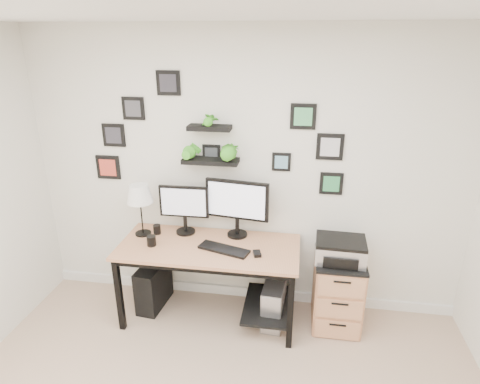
% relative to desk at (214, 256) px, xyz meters
% --- Properties ---
extents(room, '(4.00, 4.00, 4.00)m').
position_rel_desk_xyz_m(room, '(0.24, 0.32, -0.58)').
color(room, tan).
rests_on(room, ground).
extents(desk, '(1.60, 0.70, 0.75)m').
position_rel_desk_xyz_m(desk, '(0.00, 0.00, 0.00)').
color(desk, tan).
rests_on(desk, ground).
extents(monitor_left, '(0.46, 0.18, 0.47)m').
position_rel_desk_xyz_m(monitor_left, '(-0.31, 0.18, 0.40)').
color(monitor_left, black).
rests_on(monitor_left, desk).
extents(monitor_right, '(0.58, 0.21, 0.54)m').
position_rel_desk_xyz_m(monitor_right, '(0.18, 0.19, 0.45)').
color(monitor_right, black).
rests_on(monitor_right, desk).
extents(keyboard, '(0.47, 0.27, 0.02)m').
position_rel_desk_xyz_m(keyboard, '(0.11, -0.10, 0.13)').
color(keyboard, black).
rests_on(keyboard, desk).
extents(mouse, '(0.08, 0.11, 0.03)m').
position_rel_desk_xyz_m(mouse, '(0.41, -0.13, 0.14)').
color(mouse, black).
rests_on(mouse, desk).
extents(table_lamp, '(0.24, 0.24, 0.49)m').
position_rel_desk_xyz_m(table_lamp, '(-0.70, 0.09, 0.52)').
color(table_lamp, black).
rests_on(table_lamp, desk).
extents(mug, '(0.08, 0.08, 0.09)m').
position_rel_desk_xyz_m(mug, '(-0.54, -0.11, 0.17)').
color(mug, black).
rests_on(mug, desk).
extents(pen_cup, '(0.07, 0.07, 0.09)m').
position_rel_desk_xyz_m(pen_cup, '(-0.57, 0.12, 0.17)').
color(pen_cup, black).
rests_on(pen_cup, desk).
extents(pc_tower_black, '(0.24, 0.46, 0.44)m').
position_rel_desk_xyz_m(pc_tower_black, '(-0.62, 0.05, -0.40)').
color(pc_tower_black, black).
rests_on(pc_tower_black, ground).
extents(pc_tower_grey, '(0.21, 0.42, 0.41)m').
position_rel_desk_xyz_m(pc_tower_grey, '(0.56, -0.03, -0.42)').
color(pc_tower_grey, gray).
rests_on(pc_tower_grey, ground).
extents(file_cabinet, '(0.43, 0.53, 0.67)m').
position_rel_desk_xyz_m(file_cabinet, '(1.12, 0.06, -0.29)').
color(file_cabinet, tan).
rests_on(file_cabinet, ground).
extents(printer, '(0.43, 0.36, 0.19)m').
position_rel_desk_xyz_m(printer, '(1.11, 0.04, 0.14)').
color(printer, silver).
rests_on(printer, file_cabinet).
extents(wall_decor, '(2.31, 0.18, 1.05)m').
position_rel_desk_xyz_m(wall_decor, '(-0.05, 0.26, 1.01)').
color(wall_decor, black).
rests_on(wall_decor, ground).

